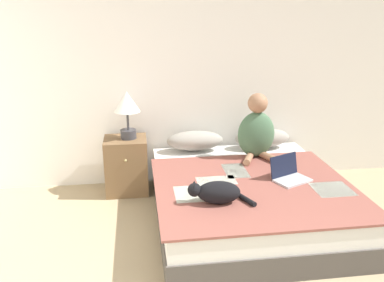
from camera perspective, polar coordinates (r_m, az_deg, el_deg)
wall_back at (r=4.52m, az=1.67°, el=9.95°), size 5.85×0.05×2.55m
bed at (r=3.90m, az=7.77°, el=-8.00°), size 1.74×1.95×0.43m
pillow_near at (r=4.45m, az=0.42°, el=0.05°), size 0.62×0.27×0.21m
pillow_far at (r=4.62m, az=9.82°, el=0.46°), size 0.62×0.27×0.21m
person_sitting at (r=4.24m, az=9.05°, el=1.45°), size 0.39×0.38×0.68m
cat_tabby at (r=3.27m, az=3.46°, el=-7.18°), size 0.54×0.23×0.18m
laptop_open at (r=3.81m, az=13.51°, el=-4.65°), size 0.39×0.36×0.22m
nightstand at (r=4.45m, az=-9.18°, el=-3.39°), size 0.45×0.41×0.61m
table_lamp at (r=4.26m, az=-9.10°, el=4.80°), size 0.27×0.27×0.50m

